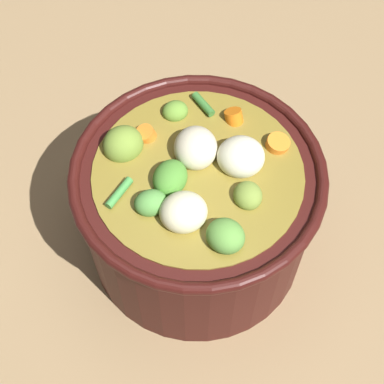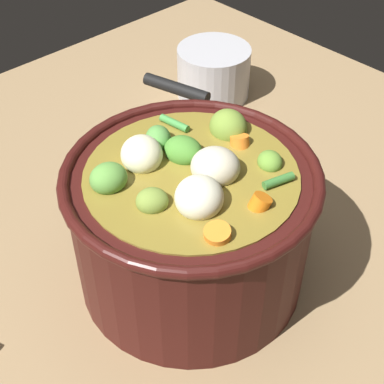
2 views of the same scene
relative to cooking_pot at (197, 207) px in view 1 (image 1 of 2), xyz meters
name	(u,v)px [view 1 (image 1 of 2)]	position (x,y,z in m)	size (l,w,h in m)	color
ground_plane	(197,241)	(0.00, 0.00, -0.08)	(1.10, 1.10, 0.00)	#8C704C
cooking_pot	(197,207)	(0.00, 0.00, 0.00)	(0.26, 0.26, 0.18)	#38110F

